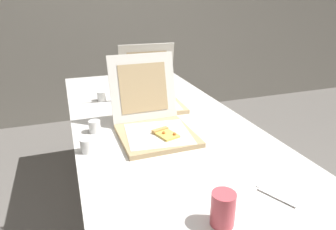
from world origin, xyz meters
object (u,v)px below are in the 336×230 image
napkin_pile (283,188)px  cup_printed_front (223,209)px  pizza_box_front (154,124)px  cup_white_near_center (95,126)px  cup_white_far (102,96)px  cup_white_near_left (87,145)px  table (156,124)px  pizza_box_middle (151,97)px

napkin_pile → cup_printed_front: bearing=-164.5°
pizza_box_front → napkin_pile: size_ratio=2.27×
pizza_box_front → cup_white_near_center: (-0.26, 0.11, -0.02)m
cup_white_far → cup_printed_front: (0.17, -1.22, 0.02)m
cup_printed_front → cup_white_far: bearing=98.1°
pizza_box_front → cup_white_near_center: 0.29m
cup_white_near_left → napkin_pile: size_ratio=0.31×
pizza_box_front → cup_printed_front: (0.01, -0.65, 0.00)m
table → pizza_box_front: 0.25m
cup_white_near_left → pizza_box_front: bearing=13.7°
cup_printed_front → napkin_pile: bearing=15.5°
pizza_box_front → pizza_box_middle: bearing=74.6°
pizza_box_front → napkin_pile: 0.64m
cup_white_near_center → cup_printed_front: 0.81m
cup_white_far → napkin_pile: size_ratio=0.31×
table → cup_white_near_left: size_ratio=34.44×
pizza_box_middle → cup_printed_front: bearing=-93.4°
cup_printed_front → table: bearing=85.6°
pizza_box_front → cup_printed_front: size_ratio=4.14×
pizza_box_middle → napkin_pile: 0.97m
napkin_pile → pizza_box_middle: bearing=100.9°
cup_white_far → cup_printed_front: size_ratio=0.56×
table → cup_white_near_left: cup_white_near_left is taller
cup_white_near_left → cup_printed_front: bearing=-60.4°
pizza_box_front → napkin_pile: (0.29, -0.57, -0.05)m
table → cup_white_far: bearing=123.7°
cup_white_far → table: bearing=-56.3°
table → cup_white_far: size_ratio=34.44×
cup_white_near_left → cup_white_near_center: same height
cup_printed_front → napkin_pile: (0.28, 0.08, -0.05)m
table → pizza_box_middle: 0.20m
cup_white_far → cup_white_near_left: size_ratio=1.00×
table → cup_white_far: cup_white_far is taller
cup_white_near_left → cup_white_near_center: bearing=74.3°
cup_white_near_left → cup_printed_front: (0.32, -0.57, 0.02)m
pizza_box_middle → napkin_pile: (0.18, -0.96, -0.05)m
pizza_box_front → cup_printed_front: 0.65m
cup_white_near_left → cup_printed_front: size_ratio=0.56×
table → cup_white_near_center: size_ratio=34.44×
pizza_box_front → cup_white_near_left: 0.33m
pizza_box_middle → cup_white_near_center: bearing=-141.5°
napkin_pile → table: bearing=105.1°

